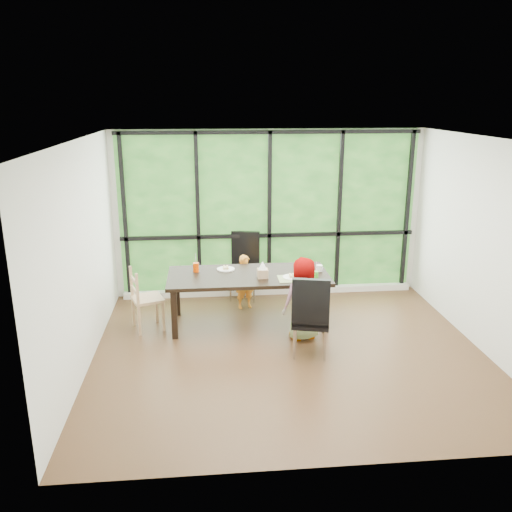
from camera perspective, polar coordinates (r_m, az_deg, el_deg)
name	(u,v)px	position (r m, az deg, el deg)	size (l,w,h in m)	color
ground	(289,352)	(7.00, 3.55, -10.23)	(5.00, 5.00, 0.00)	black
back_wall	(269,214)	(8.67, 1.41, 4.56)	(5.00, 5.00, 0.00)	silver
foliage_backdrop	(269,214)	(8.65, 1.42, 4.54)	(4.80, 0.02, 2.65)	#1D481C
window_mullions	(269,214)	(8.61, 1.45, 4.48)	(4.80, 0.06, 2.65)	black
window_sill	(269,291)	(8.94, 1.42, -3.75)	(4.80, 0.12, 0.10)	silver
dining_table	(248,299)	(7.68, -0.82, -4.64)	(2.28, 1.02, 0.75)	black
chair_window_leather	(244,267)	(8.58, -1.32, -1.16)	(0.46, 0.46, 1.08)	black
chair_interior_leather	(311,315)	(6.76, 5.89, -6.28)	(0.46, 0.46, 1.08)	black
chair_end_beech	(147,299)	(7.64, -11.58, -4.50)	(0.42, 0.40, 0.90)	#A17A56
child_toddler	(245,282)	(8.24, -1.17, -2.77)	(0.31, 0.20, 0.85)	orange
child_older	(302,299)	(7.16, 4.95, -4.62)	(0.56, 0.36, 1.14)	gray
placemat	(294,279)	(7.39, 4.14, -2.44)	(0.45, 0.33, 0.01)	tan
plate_far	(226,269)	(7.77, -3.25, -1.41)	(0.26, 0.26, 0.02)	white
plate_near	(292,277)	(7.42, 3.91, -2.29)	(0.27, 0.27, 0.02)	white
orange_cup	(196,267)	(7.69, -6.47, -1.22)	(0.08, 0.08, 0.13)	#D83D00
green_cup	(316,275)	(7.40, 6.44, -2.04)	(0.07, 0.07, 0.11)	green
white_mug	(319,268)	(7.73, 6.80, -1.30)	(0.09, 0.09, 0.09)	white
tissue_box	(263,273)	(7.40, 0.72, -1.87)	(0.15, 0.15, 0.13)	tan
crepe_rolls_far	(226,267)	(7.76, -3.26, -1.23)	(0.10, 0.12, 0.04)	tan
crepe_rolls_near	(292,275)	(7.42, 3.91, -2.10)	(0.10, 0.12, 0.04)	tan
straw_white	(196,260)	(7.66, -6.49, -0.46)	(0.01, 0.01, 0.20)	white
straw_pink	(316,269)	(7.37, 6.46, -1.35)	(0.01, 0.01, 0.20)	pink
tissue	(263,265)	(7.36, 0.72, -1.00)	(0.12, 0.12, 0.11)	white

